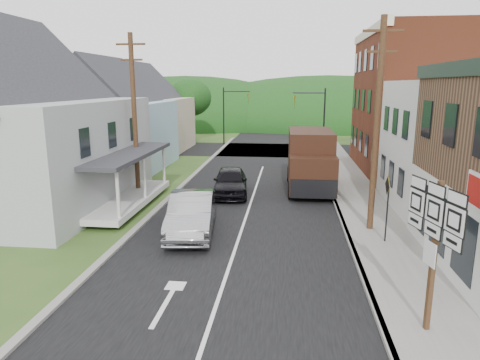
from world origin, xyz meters
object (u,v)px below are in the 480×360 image
(dark_sedan, at_px, (231,182))
(route_sign_cluster, at_px, (434,236))
(delivery_van, at_px, (310,161))
(warning_sign, at_px, (387,200))
(silver_sedan, at_px, (192,214))

(dark_sedan, xyz_separation_m, route_sign_cluster, (6.90, -13.56, 1.89))
(dark_sedan, bearing_deg, route_sign_cluster, -69.47)
(dark_sedan, height_order, delivery_van, delivery_van)
(route_sign_cluster, height_order, warning_sign, route_sign_cluster)
(silver_sedan, xyz_separation_m, warning_sign, (8.01, -0.48, 1.00))
(silver_sedan, relative_size, delivery_van, 0.81)
(dark_sedan, distance_m, delivery_van, 5.07)
(dark_sedan, bearing_deg, delivery_van, 14.76)
(delivery_van, distance_m, warning_sign, 9.32)
(dark_sedan, relative_size, delivery_van, 0.73)
(silver_sedan, height_order, route_sign_cluster, route_sign_cluster)
(dark_sedan, bearing_deg, warning_sign, -51.16)
(silver_sedan, relative_size, dark_sedan, 1.11)
(delivery_van, bearing_deg, warning_sign, -74.78)
(silver_sedan, relative_size, warning_sign, 1.96)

